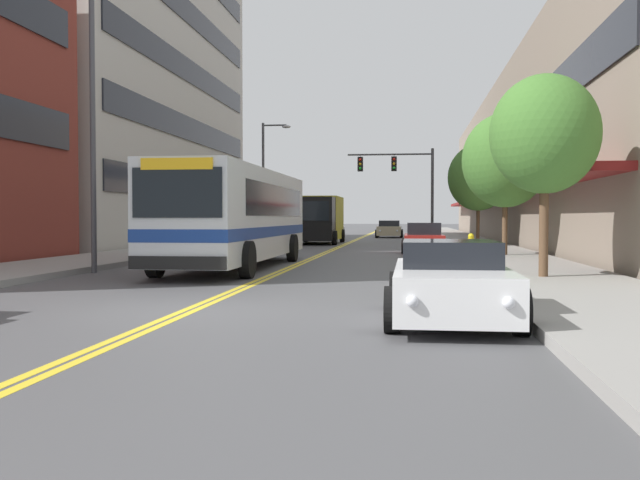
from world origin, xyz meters
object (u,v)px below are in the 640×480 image
Objects in this scene: street_tree_right_near at (545,135)px; street_lamp_left_far at (267,172)px; city_bus at (238,213)px; fire_hydrant at (471,246)px; car_beige_moving_lead at (389,229)px; car_white_parked_right_foreground at (450,282)px; street_tree_right_far at (478,178)px; car_navy_parked_left_mid at (253,236)px; traffic_signal_mast at (402,176)px; car_black_parked_left_near at (281,232)px; street_tree_right_mid at (505,160)px; box_truck at (319,218)px; car_red_parked_right_mid at (424,239)px; street_lamp_left_near at (99,91)px.

street_lamp_left_far is at bearing 115.13° from street_tree_right_near.
city_bus is 8.36m from fire_hydrant.
street_lamp_left_far reaches higher than car_beige_moving_lead.
street_lamp_left_far is 21.54m from fire_hydrant.
car_white_parked_right_foreground is 0.86× the size of street_tree_right_far.
fire_hydrant is at bearing 98.13° from street_tree_right_near.
street_lamp_left_far is (-0.77, 7.46, 3.79)m from car_navy_parked_left_mid.
city_bus is at bearing -102.31° from traffic_signal_mast.
car_black_parked_left_near is 8.48m from traffic_signal_mast.
city_bus is 2.29× the size of street_tree_right_far.
street_tree_right_near is 0.90× the size of street_tree_right_mid.
car_navy_parked_left_mid is 0.72× the size of box_truck.
street_tree_right_mid is (3.00, 16.77, 3.21)m from car_white_parked_right_foreground.
street_tree_right_far is 5.94× the size of fire_hydrant.
car_beige_moving_lead is 31.70m from fire_hydrant.
car_navy_parked_left_mid is 0.83× the size of traffic_signal_mast.
street_lamp_left_far reaches higher than street_tree_right_mid.
car_red_parked_right_mid is at bearing -84.75° from traffic_signal_mast.
street_lamp_left_far is at bearing 106.35° from car_white_parked_right_foreground.
street_tree_right_near reaches higher than car_red_parked_right_mid.
street_lamp_left_near is at bearing -140.25° from city_bus.
box_truck is at bearing 147.54° from street_tree_right_far.
car_black_parked_left_near is 1.09× the size of car_white_parked_right_foreground.
street_tree_right_near reaches higher than car_black_parked_left_near.
city_bus is 1.31× the size of street_lamp_left_near.
car_navy_parked_left_mid is 0.90× the size of street_tree_right_mid.
traffic_signal_mast is 1.09× the size of street_tree_right_mid.
car_red_parked_right_mid is at bearing 54.63° from street_lamp_left_near.
traffic_signal_mast is (7.60, 9.21, 3.59)m from car_navy_parked_left_mid.
city_bus is at bearing -120.08° from car_red_parked_right_mid.
car_black_parked_left_near is at bearing 88.11° from street_lamp_left_near.
street_tree_right_far is (9.02, 15.18, 1.92)m from city_bus.
street_lamp_left_near is (-8.41, -25.84, 1.02)m from traffic_signal_mast.
street_tree_right_far is (11.60, 1.38, 3.03)m from car_navy_parked_left_mid.
car_red_parked_right_mid is at bearing -84.60° from car_beige_moving_lead.
box_truck is at bearing -157.46° from traffic_signal_mast.
car_black_parked_left_near is 0.90× the size of street_tree_right_mid.
fire_hydrant is (-1.36, -12.04, -3.06)m from street_tree_right_far.
street_lamp_left_far is at bearing 153.83° from street_tree_right_far.
car_beige_moving_lead is 29.61m from street_tree_right_mid.
car_white_parked_right_foreground is at bearing -61.05° from city_bus.
car_red_parked_right_mid is 5.21× the size of fire_hydrant.
street_tree_right_mid is (0.39, 10.20, 0.17)m from street_tree_right_near.
street_tree_right_near is at bearing -82.27° from traffic_signal_mast.
car_red_parked_right_mid is 12.04m from box_truck.
street_lamp_left_far reaches higher than city_bus.
car_red_parked_right_mid is 6.62m from street_tree_right_mid.
car_white_parked_right_foreground is 0.91× the size of street_tree_right_near.
car_red_parked_right_mid is at bearing 120.99° from street_tree_right_mid.
car_red_parked_right_mid reaches higher than fire_hydrant.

